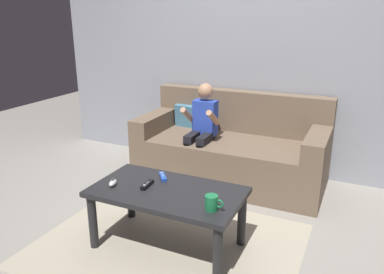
% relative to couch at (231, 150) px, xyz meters
% --- Properties ---
extents(ground_plane, '(8.98, 8.98, 0.00)m').
position_rel_couch_xyz_m(ground_plane, '(0.07, -1.09, -0.30)').
color(ground_plane, '#9E998E').
extents(wall_back, '(4.49, 0.05, 2.50)m').
position_rel_couch_xyz_m(wall_back, '(0.07, 0.39, 0.95)').
color(wall_back, '#999EA8').
rests_on(wall_back, ground).
extents(couch, '(1.78, 0.80, 0.83)m').
position_rel_couch_xyz_m(couch, '(0.00, 0.00, 0.00)').
color(couch, '#75604C').
rests_on(couch, ground).
extents(person_seated_on_couch, '(0.31, 0.38, 0.95)m').
position_rel_couch_xyz_m(person_seated_on_couch, '(-0.24, -0.18, 0.25)').
color(person_seated_on_couch, black).
rests_on(person_seated_on_couch, ground).
extents(coffee_table, '(1.02, 0.57, 0.43)m').
position_rel_couch_xyz_m(coffee_table, '(-0.01, -1.29, 0.07)').
color(coffee_table, '#232326').
rests_on(coffee_table, ground).
extents(area_rug, '(1.79, 1.41, 0.01)m').
position_rel_couch_xyz_m(area_rug, '(-0.01, -1.29, -0.29)').
color(area_rug, '#BCB299').
rests_on(area_rug, ground).
extents(game_remote_blue_near_edge, '(0.12, 0.13, 0.03)m').
position_rel_couch_xyz_m(game_remote_blue_near_edge, '(-0.13, -1.13, 0.15)').
color(game_remote_blue_near_edge, blue).
rests_on(game_remote_blue_near_edge, coffee_table).
extents(nunchuk_white, '(0.06, 0.10, 0.05)m').
position_rel_couch_xyz_m(nunchuk_white, '(-0.38, -1.39, 0.16)').
color(nunchuk_white, white).
rests_on(nunchuk_white, coffee_table).
extents(game_remote_black_far_corner, '(0.05, 0.14, 0.03)m').
position_rel_couch_xyz_m(game_remote_black_far_corner, '(-0.16, -1.30, 0.15)').
color(game_remote_black_far_corner, black).
rests_on(game_remote_black_far_corner, coffee_table).
extents(coffee_mug, '(0.12, 0.08, 0.09)m').
position_rel_couch_xyz_m(coffee_mug, '(0.37, -1.42, 0.19)').
color(coffee_mug, '#1E7F47').
rests_on(coffee_mug, coffee_table).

